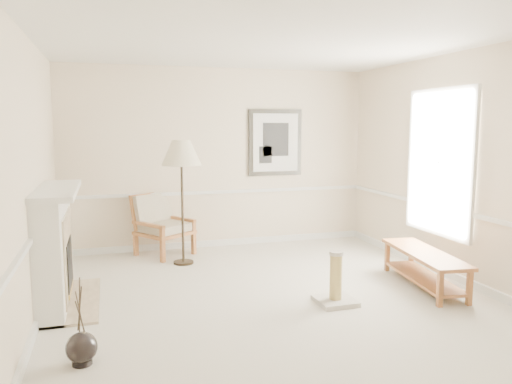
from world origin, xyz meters
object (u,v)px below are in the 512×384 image
armchair (160,222)px  scratching_post (336,287)px  floor_lamp (181,156)px  bench (424,263)px  floor_vase (82,349)px

armchair → scratching_post: size_ratio=1.70×
floor_lamp → bench: size_ratio=1.13×
armchair → bench: armchair is taller
floor_vase → scratching_post: 2.76m
armchair → bench: (2.97, -2.54, -0.21)m
floor_vase → bench: bearing=13.4°
floor_vase → scratching_post: (2.66, 0.71, 0.05)m
floor_vase → armchair: bearing=73.8°
floor_lamp → scratching_post: (1.39, -2.12, -1.36)m
floor_vase → scratching_post: floor_vase is taller
floor_vase → armchair: size_ratio=0.75×
floor_vase → armchair: armchair is taller
armchair → floor_lamp: 1.26m
bench → scratching_post: scratching_post is taller
floor_lamp → armchair: bearing=111.5°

